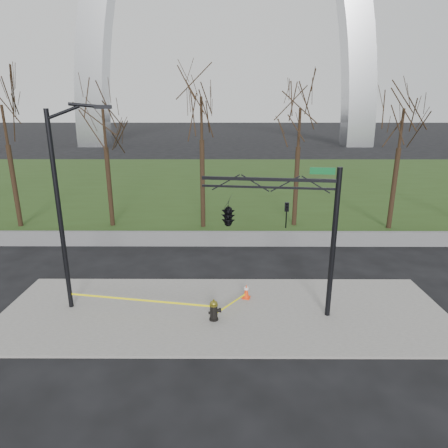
{
  "coord_description": "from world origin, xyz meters",
  "views": [
    {
      "loc": [
        0.06,
        -13.78,
        7.93
      ],
      "look_at": [
        -0.0,
        2.0,
        3.19
      ],
      "focal_mm": 30.4,
      "sensor_mm": 36.0,
      "label": 1
    }
  ],
  "objects_px": {
    "fire_hydrant": "(214,310)",
    "street_light": "(64,199)",
    "traffic_signal_mast": "(248,214)",
    "traffic_cone": "(246,291)"
  },
  "relations": [
    {
      "from": "traffic_signal_mast",
      "to": "fire_hydrant",
      "type": "bearing_deg",
      "value": -139.85
    },
    {
      "from": "fire_hydrant",
      "to": "street_light",
      "type": "xyz_separation_m",
      "value": [
        -5.76,
        1.04,
        4.19
      ]
    },
    {
      "from": "fire_hydrant",
      "to": "traffic_signal_mast",
      "type": "xyz_separation_m",
      "value": [
        1.3,
        0.83,
        3.64
      ]
    },
    {
      "from": "fire_hydrant",
      "to": "street_light",
      "type": "bearing_deg",
      "value": 149.48
    },
    {
      "from": "fire_hydrant",
      "to": "traffic_cone",
      "type": "relative_size",
      "value": 1.36
    },
    {
      "from": "fire_hydrant",
      "to": "traffic_cone",
      "type": "bearing_deg",
      "value": 32.9
    },
    {
      "from": "traffic_cone",
      "to": "traffic_signal_mast",
      "type": "distance_m",
      "value": 3.85
    },
    {
      "from": "fire_hydrant",
      "to": "traffic_signal_mast",
      "type": "height_order",
      "value": "traffic_signal_mast"
    },
    {
      "from": "fire_hydrant",
      "to": "traffic_cone",
      "type": "height_order",
      "value": "fire_hydrant"
    },
    {
      "from": "traffic_cone",
      "to": "street_light",
      "type": "height_order",
      "value": "street_light"
    }
  ]
}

